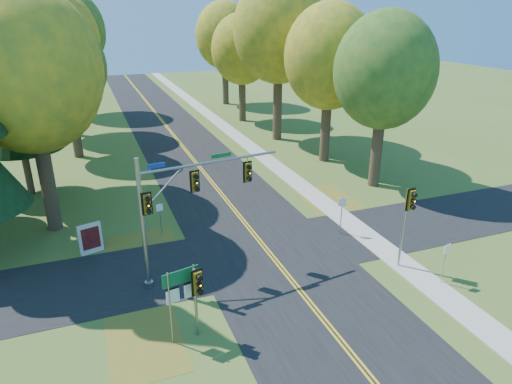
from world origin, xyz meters
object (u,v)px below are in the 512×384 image
object	(u,v)px
traffic_mast	(179,200)
route_sign_cluster	(182,290)
east_signal_pole	(409,208)
info_kiosk	(91,239)

from	to	relation	value
traffic_mast	route_sign_cluster	world-z (taller)	traffic_mast
route_sign_cluster	east_signal_pole	bearing A→B (deg)	-6.16
traffic_mast	route_sign_cluster	xyz separation A→B (m)	(-0.95, -4.47, -1.92)
route_sign_cluster	info_kiosk	xyz separation A→B (m)	(-3.29, 8.79, -1.45)
traffic_mast	east_signal_pole	xyz separation A→B (m)	(10.83, -3.12, -0.83)
east_signal_pole	info_kiosk	world-z (taller)	east_signal_pole
east_signal_pole	info_kiosk	bearing A→B (deg)	147.72
traffic_mast	info_kiosk	world-z (taller)	traffic_mast
east_signal_pole	info_kiosk	size ratio (longest dim) A/B	2.57
traffic_mast	east_signal_pole	world-z (taller)	traffic_mast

